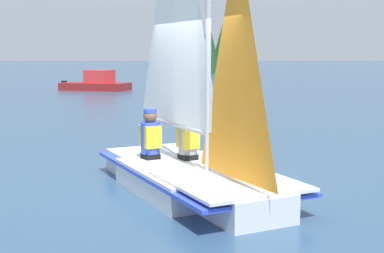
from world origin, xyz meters
The scene contains 6 objects.
ground_plane centered at (0.00, 0.00, 0.00)m, with size 260.00×260.00×0.00m, color #2D4C6B.
sailboat_main centered at (0.03, 0.01, 0.69)m, with size 4.23×3.11×5.01m.
sailor_helm centered at (0.56, 0.04, 0.63)m, with size 0.42×0.40×1.16m.
sailor_crew centered at (0.64, 0.64, 0.63)m, with size 0.42×0.40×1.16m.
motorboat_distant centered at (21.82, 4.42, 0.38)m, with size 2.84×4.01×1.11m.
treeline_shore centered at (53.44, -3.63, 2.79)m, with size 18.01×5.18×6.39m.
Camera 1 is at (-7.76, 0.30, 2.04)m, focal length 50.00 mm.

